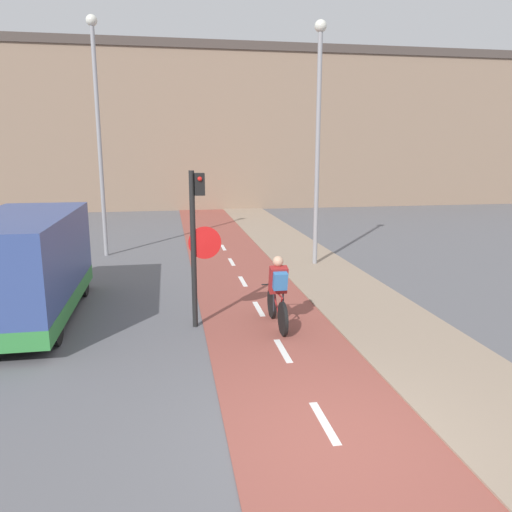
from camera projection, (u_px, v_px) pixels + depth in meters
ground_plane at (336, 445)px, 6.27m from camera, size 120.00×120.00×0.00m
bike_lane at (336, 444)px, 6.27m from camera, size 2.69×60.00×0.02m
building_row_background at (197, 129)px, 31.99m from camera, size 60.00×5.20×9.86m
traffic_light_pole at (197, 232)px, 10.07m from camera, size 0.67×0.25×3.24m
street_lamp_far at (98, 116)px, 16.52m from camera, size 0.36×0.36×7.86m
street_lamp_sidewalk at (318, 122)px, 15.15m from camera, size 0.36×0.36×7.36m
cyclist_near at (278, 294)px, 10.29m from camera, size 0.46×1.77×1.52m
van at (25, 269)px, 10.69m from camera, size 2.00×5.11×2.29m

